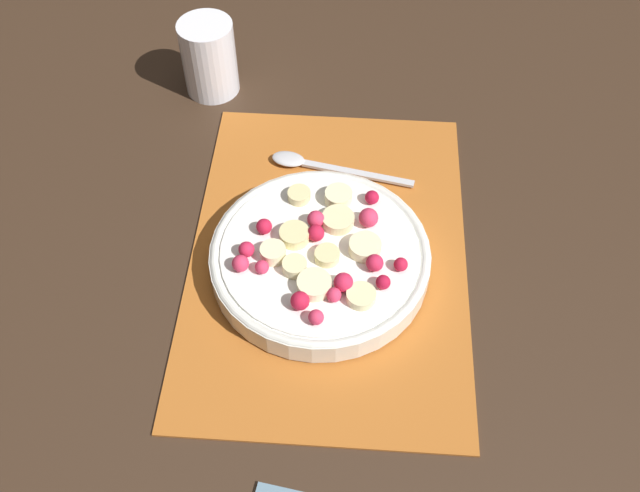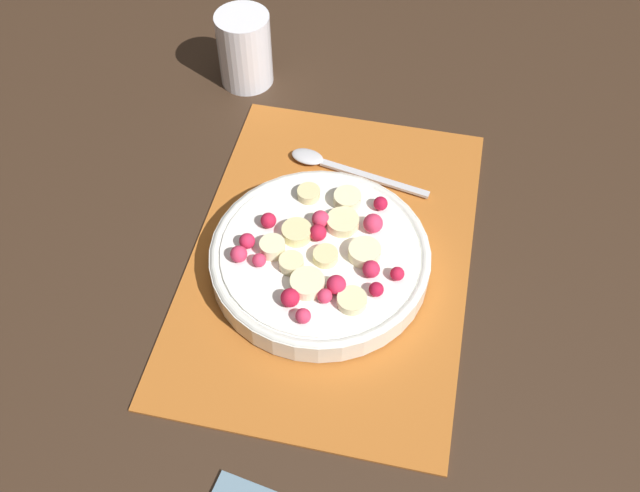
# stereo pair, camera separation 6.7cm
# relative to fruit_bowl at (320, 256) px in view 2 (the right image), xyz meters

# --- Properties ---
(ground_plane) EXTENTS (3.00, 3.00, 0.00)m
(ground_plane) POSITION_rel_fruit_bowl_xyz_m (0.02, -0.01, -0.03)
(ground_plane) COLOR #382619
(placemat) EXTENTS (0.45, 0.31, 0.01)m
(placemat) POSITION_rel_fruit_bowl_xyz_m (0.02, -0.01, -0.02)
(placemat) COLOR #B26023
(placemat) RESTS_ON ground_plane
(fruit_bowl) EXTENTS (0.24, 0.24, 0.05)m
(fruit_bowl) POSITION_rel_fruit_bowl_xyz_m (0.00, 0.00, 0.00)
(fruit_bowl) COLOR silver
(fruit_bowl) RESTS_ON placemat
(spoon) EXTENTS (0.05, 0.18, 0.01)m
(spoon) POSITION_rel_fruit_bowl_xyz_m (0.15, 0.02, -0.02)
(spoon) COLOR silver
(spoon) RESTS_ON placemat
(drinking_glass) EXTENTS (0.07, 0.07, 0.10)m
(drinking_glass) POSITION_rel_fruit_bowl_xyz_m (0.30, 0.17, 0.03)
(drinking_glass) COLOR white
(drinking_glass) RESTS_ON ground_plane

